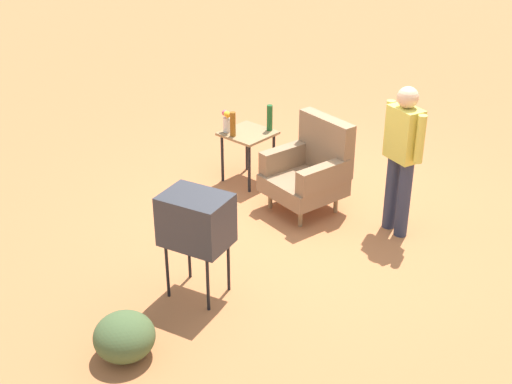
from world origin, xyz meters
TOP-DOWN VIEW (x-y plane):
  - ground_plane at (0.00, 0.00)m, footprint 60.00×60.00m
  - armchair at (-0.23, 0.16)m, footprint 0.89×0.91m
  - side_table at (-1.24, 0.22)m, footprint 0.56×0.56m
  - tv_on_stand at (0.04, -1.87)m, footprint 0.68×0.56m
  - person_standing at (0.79, 0.36)m, footprint 0.54×0.32m
  - bottle_tall_amber at (-1.29, 0.01)m, footprint 0.07×0.07m
  - bottle_wine_green at (-1.09, 0.45)m, footprint 0.07×0.07m
  - flower_vase at (-1.44, 0.06)m, footprint 0.14×0.10m
  - shrub_near at (0.23, -2.89)m, footprint 0.51×0.51m

SIDE VIEW (x-z plane):
  - ground_plane at x=0.00m, z-range 0.00..0.00m
  - shrub_near at x=0.23m, z-range 0.00..0.39m
  - armchair at x=-0.23m, z-range -0.03..1.03m
  - side_table at x=-1.24m, z-range 0.23..0.87m
  - tv_on_stand at x=0.04m, z-range 0.27..1.30m
  - flower_vase at x=-1.44m, z-range 0.66..0.92m
  - bottle_tall_amber at x=-1.29m, z-range 0.64..0.94m
  - bottle_wine_green at x=-1.09m, z-range 0.64..0.96m
  - person_standing at x=0.79m, z-range 0.12..1.76m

